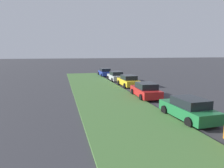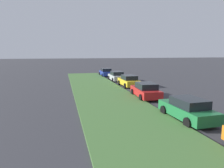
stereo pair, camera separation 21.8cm
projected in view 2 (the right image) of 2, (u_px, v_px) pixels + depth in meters
The scene contains 6 objects.
grass_median at pixel (131, 122), 12.46m from camera, with size 60.00×6.00×0.12m, color #477238.
parked_car_green at pixel (187, 109), 13.04m from camera, with size 4.35×2.12×1.47m.
parked_car_red at pixel (146, 90), 19.44m from camera, with size 4.39×2.21×1.47m.
parked_car_yellow at pixel (129, 81), 25.93m from camera, with size 4.30×2.03×1.47m.
parked_car_silver at pixel (117, 76), 31.08m from camera, with size 4.32×2.05×1.47m.
parked_car_blue at pixel (106, 72), 37.22m from camera, with size 4.32×2.06×1.47m.
Camera 2 is at (-1.31, 11.96, 4.37)m, focal length 32.10 mm.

